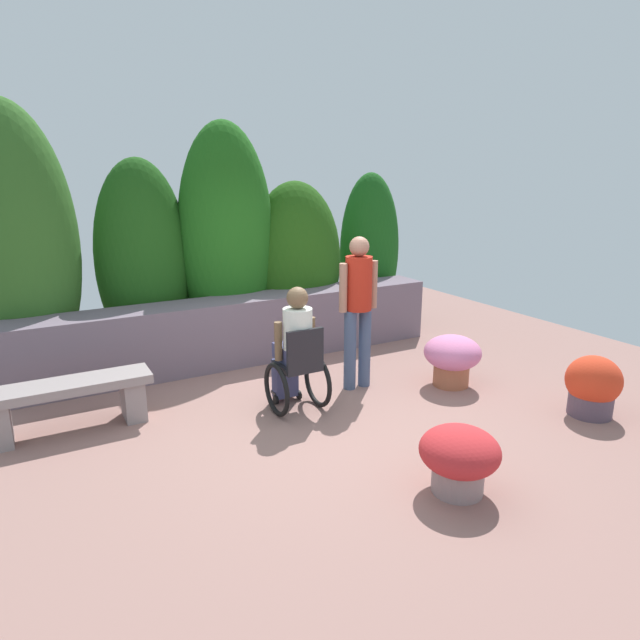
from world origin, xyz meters
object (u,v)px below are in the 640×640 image
person_standing_companion (358,302)px  flower_pot_terracotta_by_wall (452,357)px  stone_bench (68,399)px  person_in_wheelchair (296,353)px  flower_pot_red_accent (593,386)px  flower_pot_purple_near (459,457)px

person_standing_companion → flower_pot_terracotta_by_wall: 1.30m
stone_bench → flower_pot_terracotta_by_wall: bearing=-19.9°
flower_pot_terracotta_by_wall → person_in_wheelchair: bearing=171.5°
person_in_wheelchair → flower_pot_red_accent: size_ratio=2.10×
person_in_wheelchair → flower_pot_red_accent: person_in_wheelchair is taller
person_in_wheelchair → flower_pot_purple_near: size_ratio=2.12×
stone_bench → flower_pot_red_accent: bearing=-32.5°
flower_pot_purple_near → flower_pot_red_accent: flower_pot_red_accent is taller
person_in_wheelchair → person_standing_companion: size_ratio=0.76×
stone_bench → flower_pot_terracotta_by_wall: (4.03, -0.90, 0.01)m
stone_bench → flower_pot_red_accent: 5.22m
stone_bench → person_in_wheelchair: person_in_wheelchair is taller
flower_pot_purple_near → flower_pot_red_accent: bearing=10.2°
person_standing_companion → flower_pot_terracotta_by_wall: bearing=-14.8°
stone_bench → person_standing_companion: (3.03, -0.41, 0.68)m
person_in_wheelchair → flower_pot_red_accent: bearing=-40.2°
flower_pot_terracotta_by_wall → person_standing_companion: bearing=153.8°
flower_pot_purple_near → person_in_wheelchair: bearing=101.8°
flower_pot_terracotta_by_wall → flower_pot_purple_near: bearing=-130.9°
person_in_wheelchair → person_standing_companion: 1.00m
flower_pot_purple_near → flower_pot_red_accent: size_ratio=0.99×
stone_bench → flower_pot_terracotta_by_wall: flower_pot_terracotta_by_wall is taller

